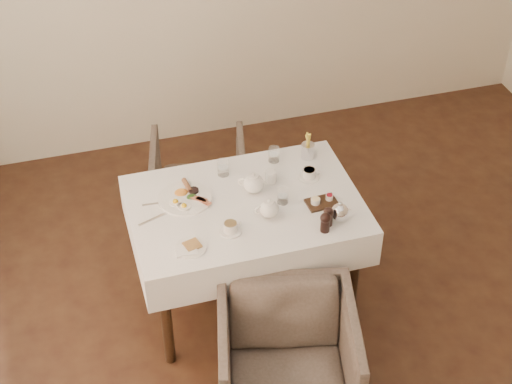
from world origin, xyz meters
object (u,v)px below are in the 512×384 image
object	(u,v)px
armchair_near	(287,360)
teapot_centre	(253,182)
armchair_far	(199,181)
breakfast_plate	(185,197)
table	(245,219)

from	to	relation	value
armchair_near	teapot_centre	xyz separation A→B (m)	(0.07, 0.86, 0.50)
armchair_far	armchair_near	bearing A→B (deg)	105.68
armchair_far	teapot_centre	xyz separation A→B (m)	(0.16, -0.76, 0.53)
armchair_far	breakfast_plate	xyz separation A→B (m)	(-0.22, -0.72, 0.48)
teapot_centre	armchair_near	bearing A→B (deg)	-70.16
armchair_near	armchair_far	distance (m)	1.63
table	armchair_far	bearing A→B (deg)	95.88
table	breakfast_plate	size ratio (longest dim) A/B	4.25
armchair_near	breakfast_plate	size ratio (longest dim) A/B	2.38
table	breakfast_plate	xyz separation A→B (m)	(-0.31, 0.13, 0.13)
table	breakfast_plate	distance (m)	0.36
armchair_far	breakfast_plate	size ratio (longest dim) A/B	2.11
armchair_far	teapot_centre	distance (m)	0.94
table	armchair_far	world-z (taller)	table
armchair_far	teapot_centre	world-z (taller)	teapot_centre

